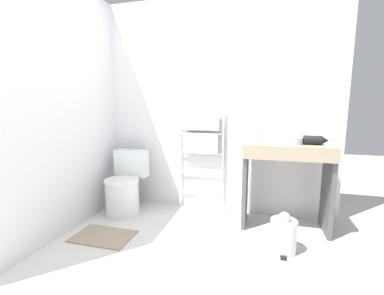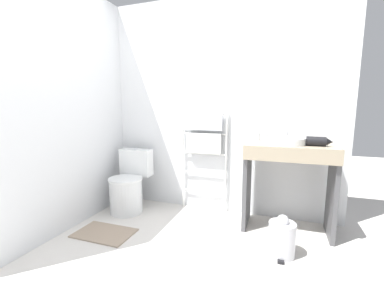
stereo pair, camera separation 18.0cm
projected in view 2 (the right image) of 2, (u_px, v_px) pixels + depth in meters
name	position (u px, v px, depth m)	size (l,w,h in m)	color
ground_plane	(158.00, 293.00, 1.71)	(12.00, 12.00, 0.00)	silver
wall_back	(218.00, 107.00, 2.99)	(2.78, 0.12, 2.45)	silver
wall_side	(74.00, 107.00, 2.66)	(0.12, 2.24, 2.45)	silver
toilet	(129.00, 186.00, 3.05)	(0.39, 0.51, 0.73)	white
towel_radiator	(204.00, 140.00, 2.98)	(0.56, 0.06, 1.20)	white
vanity_counter	(288.00, 174.00, 2.51)	(0.83, 0.48, 0.88)	gray
sink_basin	(287.00, 140.00, 2.46)	(0.35, 0.35, 0.06)	white
faucet	(287.00, 134.00, 2.63)	(0.02, 0.10, 0.13)	silver
cup_near_wall	(257.00, 136.00, 2.73)	(0.06, 0.06, 0.09)	white
cup_near_edge	(265.00, 138.00, 2.64)	(0.07, 0.07, 0.08)	white
hair_dryer	(317.00, 141.00, 2.35)	(0.22, 0.18, 0.09)	black
trash_bin	(282.00, 238.00, 2.13)	(0.22, 0.25, 0.36)	silver
bath_mat	(104.00, 233.00, 2.52)	(0.56, 0.36, 0.01)	gray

